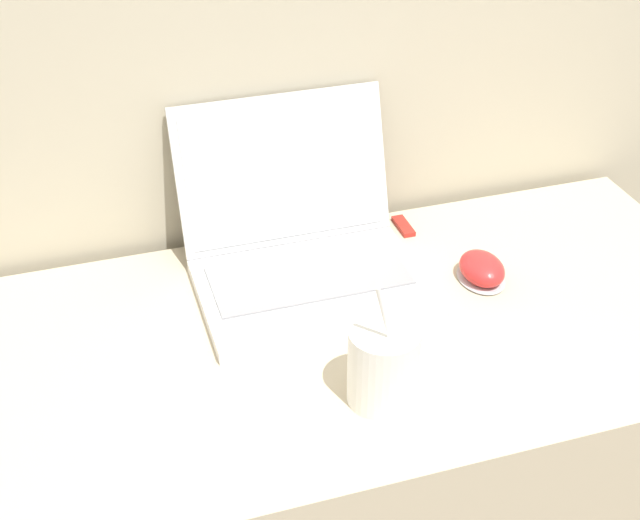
{
  "coord_description": "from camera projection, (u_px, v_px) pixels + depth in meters",
  "views": [
    {
      "loc": [
        -0.34,
        -0.65,
        1.52
      ],
      "look_at": [
        -0.03,
        0.34,
        0.82
      ],
      "focal_mm": 50.0,
      "sensor_mm": 36.0,
      "label": 1
    }
  ],
  "objects": [
    {
      "name": "desk",
      "position": [
        350.0,
        503.0,
        1.47
      ],
      "size": [
        1.18,
        0.57,
        0.73
      ],
      "color": "beige",
      "rests_on": "ground_plane"
    },
    {
      "name": "laptop",
      "position": [
        301.0,
        244.0,
        1.34
      ],
      "size": [
        0.33,
        0.32,
        0.24
      ],
      "color": "silver",
      "rests_on": "desk"
    },
    {
      "name": "drink_cup",
      "position": [
        383.0,
        364.0,
        1.11
      ],
      "size": [
        0.09,
        0.09,
        0.19
      ],
      "color": "white",
      "rests_on": "desk"
    },
    {
      "name": "computer_mouse",
      "position": [
        482.0,
        270.0,
        1.35
      ],
      "size": [
        0.07,
        0.09,
        0.04
      ],
      "color": "#B2B2B7",
      "rests_on": "desk"
    },
    {
      "name": "usb_stick",
      "position": [
        403.0,
        226.0,
        1.48
      ],
      "size": [
        0.02,
        0.06,
        0.01
      ],
      "color": "#B2261E",
      "rests_on": "desk"
    }
  ]
}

